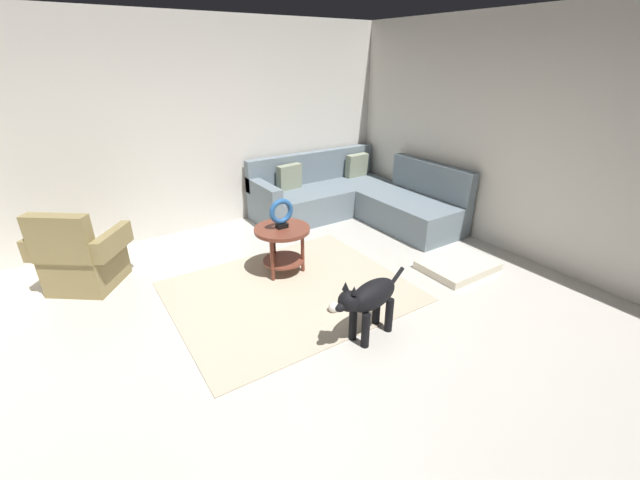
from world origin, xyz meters
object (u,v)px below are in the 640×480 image
sectional_couch (354,199)px  dog_toy_ball (334,307)px  torus_sculpture (281,213)px  armchair (81,259)px  dog_bed_mat (458,266)px  dog (369,299)px  side_table (282,238)px

sectional_couch → dog_toy_ball: bearing=-131.9°
torus_sculpture → sectional_couch: bearing=28.5°
armchair → dog_bed_mat: (3.56, -1.88, -0.28)m
sectional_couch → torus_sculpture: 1.97m
sectional_couch → armchair: (-3.56, -0.06, 0.03)m
dog → armchair: bearing=30.4°
sectional_couch → dog: sectional_couch is taller
side_table → dog: dog is taller
sectional_couch → armchair: same height
sectional_couch → side_table: 1.93m
armchair → side_table: armchair is taller
sectional_couch → side_table: bearing=-151.5°
sectional_couch → dog_bed_mat: 1.96m
dog_bed_mat → dog: size_ratio=0.95×
side_table → torus_sculpture: 0.29m
armchair → torus_sculpture: armchair is taller
dog_bed_mat → dog_toy_ball: (-1.66, 0.08, 0.01)m
armchair → torus_sculpture: (1.87, -0.86, 0.39)m
armchair → dog_bed_mat: bearing=9.0°
torus_sculpture → dog: (0.06, -1.40, -0.33)m
dog_bed_mat → dog_toy_ball: dog_toy_ball is taller
armchair → dog_bed_mat: size_ratio=1.25×
dog_toy_ball → sectional_couch: bearing=48.1°
armchair → dog: size_ratio=1.19×
dog_bed_mat → dog: 1.71m
armchair → side_table: 2.06m
torus_sculpture → dog_bed_mat: (1.69, -1.02, -0.67)m
torus_sculpture → dog_bed_mat: size_ratio=0.41×
dog → side_table: bearing=-7.7°
dog_bed_mat → sectional_couch: bearing=89.8°
armchair → dog: armchair is taller
dog_bed_mat → dog_toy_ball: 1.66m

